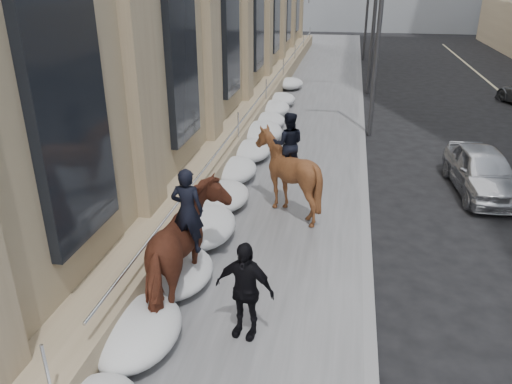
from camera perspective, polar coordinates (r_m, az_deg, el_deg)
ground at (r=9.23m, az=-4.37°, el=-18.83°), size 140.00×140.00×0.00m
sidewalk at (r=17.75m, az=3.71°, el=3.36°), size 5.00×80.00×0.12m
curb at (r=17.67m, az=12.18°, el=2.75°), size 0.24×80.00×0.12m
streetlight_mid at (r=20.62m, az=13.50°, el=18.56°), size 1.71×0.24×8.00m
traffic_signal at (r=28.63m, az=11.41°, el=18.86°), size 4.10×0.22×6.00m
snow_bank at (r=16.08m, az=-2.12°, el=2.74°), size 1.70×18.10×0.76m
mounted_horse_left at (r=9.84m, az=-7.80°, el=-6.43°), size 1.29×2.76×2.81m
mounted_horse_right at (r=13.53m, az=3.58°, el=2.47°), size 2.06×2.26×2.79m
pedestrian at (r=9.04m, az=-1.34°, el=-11.10°), size 1.18×0.66×1.90m
car_silver at (r=16.71m, az=24.46°, el=2.21°), size 1.95×4.22×1.40m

